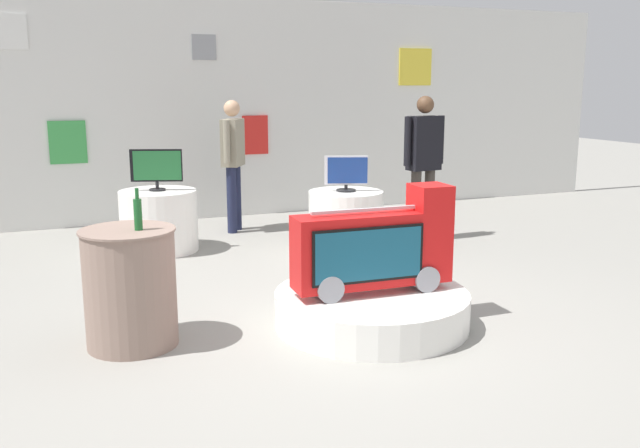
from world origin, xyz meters
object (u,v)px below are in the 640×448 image
object	(u,v)px
novelty_firetruck_tv	(376,249)
main_display_pedestal	(372,308)
tv_on_left_rear	(157,167)
display_pedestal_left_rear	(159,221)
shopper_browsing_rear	(233,156)
tv_on_center_rear	(346,173)
side_table_round	(130,287)
bottle_on_side_table	(138,213)
shopper_browsing_near_truck	(424,157)
display_pedestal_center_rear	(346,222)

from	to	relation	value
novelty_firetruck_tv	main_display_pedestal	bearing A→B (deg)	162.04
tv_on_left_rear	main_display_pedestal	bearing A→B (deg)	-69.31
display_pedestal_left_rear	shopper_browsing_rear	world-z (taller)	shopper_browsing_rear
shopper_browsing_rear	display_pedestal_left_rear	bearing A→B (deg)	-145.76
main_display_pedestal	tv_on_center_rear	world-z (taller)	tv_on_center_rear
novelty_firetruck_tv	side_table_round	xyz separation A→B (m)	(-1.79, 0.27, -0.17)
novelty_firetruck_tv	shopper_browsing_rear	world-z (taller)	shopper_browsing_rear
tv_on_left_rear	shopper_browsing_rear	distance (m)	1.26
side_table_round	bottle_on_side_table	distance (m)	0.54
display_pedestal_left_rear	main_display_pedestal	bearing A→B (deg)	-69.32
display_pedestal_left_rear	novelty_firetruck_tv	bearing A→B (deg)	-68.97
novelty_firetruck_tv	shopper_browsing_near_truck	world-z (taller)	shopper_browsing_near_truck
main_display_pedestal	side_table_round	size ratio (longest dim) A/B	1.77
display_pedestal_center_rear	shopper_browsing_rear	size ratio (longest dim) A/B	0.50
display_pedestal_center_rear	shopper_browsing_rear	distance (m)	1.85
main_display_pedestal	novelty_firetruck_tv	bearing A→B (deg)	-17.96
main_display_pedestal	tv_on_center_rear	bearing A→B (deg)	71.07
display_pedestal_left_rear	shopper_browsing_rear	distance (m)	1.40
display_pedestal_left_rear	display_pedestal_center_rear	distance (m)	2.07
tv_on_center_rear	tv_on_left_rear	bearing A→B (deg)	156.95
tv_on_left_rear	shopper_browsing_near_truck	size ratio (longest dim) A/B	0.32
tv_on_left_rear	bottle_on_side_table	xyz separation A→B (m)	(-0.55, -2.83, 0.02)
bottle_on_side_table	shopper_browsing_near_truck	xyz separation A→B (m)	(3.54, 2.24, 0.03)
tv_on_left_rear	display_pedestal_center_rear	distance (m)	2.15
novelty_firetruck_tv	tv_on_center_rear	bearing A→B (deg)	71.69
tv_on_left_rear	shopper_browsing_rear	size ratio (longest dim) A/B	0.33
tv_on_left_rear	shopper_browsing_near_truck	world-z (taller)	shopper_browsing_near_truck
main_display_pedestal	display_pedestal_center_rear	distance (m)	2.36
main_display_pedestal	display_pedestal_center_rear	size ratio (longest dim) A/B	1.83
tv_on_left_rear	display_pedestal_center_rear	size ratio (longest dim) A/B	0.66
side_table_round	shopper_browsing_rear	xyz separation A→B (m)	(1.66, 3.48, 0.52)
tv_on_left_rear	shopper_browsing_rear	xyz separation A→B (m)	(1.04, 0.71, 0.02)
novelty_firetruck_tv	tv_on_left_rear	bearing A→B (deg)	111.04
tv_on_left_rear	side_table_round	world-z (taller)	tv_on_left_rear
display_pedestal_left_rear	bottle_on_side_table	size ratio (longest dim) A/B	2.91
tv_on_center_rear	shopper_browsing_near_truck	distance (m)	1.12
display_pedestal_left_rear	shopper_browsing_rear	xyz separation A→B (m)	(1.04, 0.71, 0.62)
display_pedestal_center_rear	side_table_round	bearing A→B (deg)	-142.13
display_pedestal_center_rear	bottle_on_side_table	world-z (taller)	bottle_on_side_table
novelty_firetruck_tv	shopper_browsing_rear	bearing A→B (deg)	91.95
main_display_pedestal	bottle_on_side_table	distance (m)	1.89
side_table_round	shopper_browsing_near_truck	world-z (taller)	shopper_browsing_near_truck
main_display_pedestal	tv_on_center_rear	xyz separation A→B (m)	(0.76, 2.22, 0.75)
tv_on_left_rear	display_pedestal_center_rear	xyz separation A→B (m)	(1.90, -0.81, -0.60)
tv_on_center_rear	side_table_round	size ratio (longest dim) A/B	0.54
tv_on_center_rear	side_table_round	distance (m)	3.22
tv_on_center_rear	shopper_browsing_rear	size ratio (longest dim) A/B	0.28
tv_on_left_rear	bottle_on_side_table	world-z (taller)	bottle_on_side_table
tv_on_left_rear	shopper_browsing_near_truck	xyz separation A→B (m)	(2.99, -0.58, 0.05)
novelty_firetruck_tv	display_pedestal_left_rear	distance (m)	3.27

